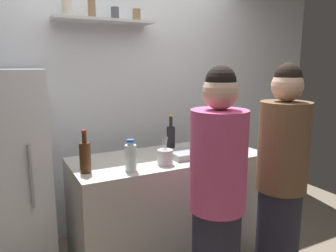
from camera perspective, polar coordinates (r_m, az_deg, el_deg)
name	(u,v)px	position (r m, az deg, el deg)	size (l,w,h in m)	color
back_wall_assembly	(121,98)	(3.24, -8.25, 4.85)	(4.80, 0.32, 2.60)	white
refrigerator	(1,177)	(2.78, -27.13, -7.91)	(0.67, 0.67, 1.60)	white
counter	(168,206)	(2.85, 0.00, -13.82)	(1.57, 0.69, 0.89)	#B7B2A8
baking_pan	(190,153)	(2.68, 3.80, -4.79)	(0.34, 0.24, 0.05)	gray
utensil_holder	(165,157)	(2.46, -0.51, -5.43)	(0.12, 0.12, 0.21)	#B2B2B7
wine_bottle_dark_glass	(171,137)	(2.83, 0.49, -1.99)	(0.07, 0.07, 0.32)	black
wine_bottle_amber_glass	(85,156)	(2.33, -14.26, -5.15)	(0.08, 0.08, 0.30)	#472814
water_bottle_plastic	(131,157)	(2.31, -6.51, -5.39)	(0.08, 0.08, 0.23)	silver
person_brown_jacket	(281,184)	(2.44, 19.08, -9.53)	(0.34, 0.34, 1.64)	#262633
person_pink_top	(217,203)	(2.06, 8.57, -13.15)	(0.34, 0.34, 1.62)	#262633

